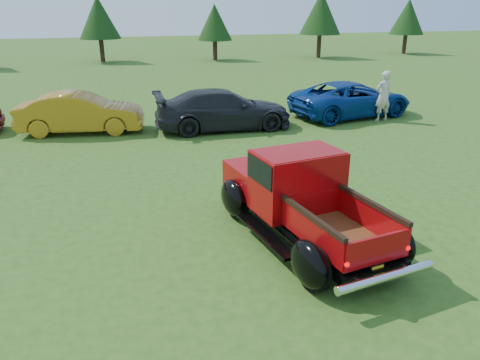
{
  "coord_description": "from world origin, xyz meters",
  "views": [
    {
      "loc": [
        -2.13,
        -9.0,
        4.57
      ],
      "look_at": [
        0.29,
        0.2,
        0.92
      ],
      "focal_mm": 35.0,
      "sensor_mm": 36.0,
      "label": 1
    }
  ],
  "objects": [
    {
      "name": "ground",
      "position": [
        0.0,
        0.0,
        0.0
      ],
      "size": [
        120.0,
        120.0,
        0.0
      ],
      "primitive_type": "plane",
      "color": "#2E5217",
      "rests_on": "ground"
    },
    {
      "name": "tree_mid_left",
      "position": [
        -3.0,
        31.0,
        3.38
      ],
      "size": [
        3.2,
        3.2,
        5.0
      ],
      "color": "#332114",
      "rests_on": "ground"
    },
    {
      "name": "tree_mid_right",
      "position": [
        6.0,
        30.0,
        2.97
      ],
      "size": [
        2.82,
        2.82,
        4.4
      ],
      "color": "#332114",
      "rests_on": "ground"
    },
    {
      "name": "tree_east",
      "position": [
        15.0,
        29.5,
        3.66
      ],
      "size": [
        3.46,
        3.46,
        5.4
      ],
      "color": "#332114",
      "rests_on": "ground"
    },
    {
      "name": "tree_far_east",
      "position": [
        24.0,
        30.5,
        3.25
      ],
      "size": [
        3.07,
        3.07,
        4.8
      ],
      "color": "#332114",
      "rests_on": "ground"
    },
    {
      "name": "pickup_truck",
      "position": [
        1.24,
        -0.73,
        0.85
      ],
      "size": [
        2.95,
        5.06,
        1.79
      ],
      "rotation": [
        0.0,
        0.0,
        0.18
      ],
      "color": "black",
      "rests_on": "ground"
    },
    {
      "name": "show_car_yellow",
      "position": [
        -3.5,
        8.84,
        0.74
      ],
      "size": [
        4.63,
        2.1,
        1.47
      ],
      "primitive_type": "imported",
      "rotation": [
        0.0,
        0.0,
        1.45
      ],
      "color": "#AF7517",
      "rests_on": "ground"
    },
    {
      "name": "show_car_grey",
      "position": [
        1.69,
        8.01,
        0.75
      ],
      "size": [
        5.15,
        2.1,
        1.49
      ],
      "primitive_type": "imported",
      "rotation": [
        0.0,
        0.0,
        1.57
      ],
      "color": "black",
      "rests_on": "ground"
    },
    {
      "name": "show_car_blue",
      "position": [
        7.37,
        8.73,
        0.73
      ],
      "size": [
        5.61,
        3.38,
        1.46
      ],
      "primitive_type": "imported",
      "rotation": [
        0.0,
        0.0,
        1.76
      ],
      "color": "navy",
      "rests_on": "ground"
    },
    {
      "name": "spectator",
      "position": [
        8.2,
        7.65,
        1.01
      ],
      "size": [
        0.79,
        0.58,
        2.01
      ],
      "primitive_type": "imported",
      "rotation": [
        0.0,
        0.0,
        3.28
      ],
      "color": "beige",
      "rests_on": "ground"
    }
  ]
}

